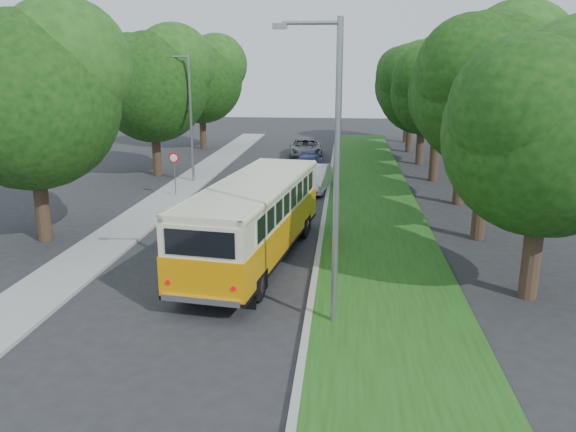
# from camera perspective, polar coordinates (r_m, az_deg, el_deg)

# --- Properties ---
(ground) EXTENTS (120.00, 120.00, 0.00)m
(ground) POSITION_cam_1_polar(r_m,az_deg,el_deg) (18.52, -8.69, -6.89)
(ground) COLOR #252527
(ground) RESTS_ON ground
(curb) EXTENTS (0.20, 70.00, 0.15)m
(curb) POSITION_cam_1_polar(r_m,az_deg,el_deg) (22.67, 3.32, -2.40)
(curb) COLOR gray
(curb) RESTS_ON ground
(grass_verge) EXTENTS (4.50, 70.00, 0.13)m
(grass_verge) POSITION_cam_1_polar(r_m,az_deg,el_deg) (22.70, 9.26, -2.58)
(grass_verge) COLOR #214612
(grass_verge) RESTS_ON ground
(sidewalk) EXTENTS (2.20, 70.00, 0.12)m
(sidewalk) POSITION_cam_1_polar(r_m,az_deg,el_deg) (24.49, -16.73, -1.74)
(sidewalk) COLOR gray
(sidewalk) RESTS_ON ground
(treeline) EXTENTS (24.27, 41.91, 9.46)m
(treeline) POSITION_cam_1_polar(r_m,az_deg,el_deg) (34.64, 3.72, 13.48)
(treeline) COLOR #332319
(treeline) RESTS_ON ground
(lamppost_near) EXTENTS (1.71, 0.16, 8.00)m
(lamppost_near) POSITION_cam_1_polar(r_m,az_deg,el_deg) (14.33, 4.63, 4.96)
(lamppost_near) COLOR gray
(lamppost_near) RESTS_ON ground
(lamppost_far) EXTENTS (1.71, 0.16, 7.50)m
(lamppost_far) POSITION_cam_1_polar(r_m,az_deg,el_deg) (33.99, -10.02, 10.19)
(lamppost_far) COLOR gray
(lamppost_far) RESTS_ON ground
(warning_sign) EXTENTS (0.56, 0.10, 2.50)m
(warning_sign) POSITION_cam_1_polar(r_m,az_deg,el_deg) (30.40, -11.49, 5.00)
(warning_sign) COLOR gray
(warning_sign) RESTS_ON ground
(vintage_bus) EXTENTS (3.97, 10.41, 3.01)m
(vintage_bus) POSITION_cam_1_polar(r_m,az_deg,el_deg) (19.92, -3.45, -0.58)
(vintage_bus) COLOR orange
(vintage_bus) RESTS_ON ground
(car_silver) EXTENTS (2.65, 4.63, 1.48)m
(car_silver) POSITION_cam_1_polar(r_m,az_deg,el_deg) (26.57, -1.10, 1.73)
(car_silver) COLOR silver
(car_silver) RESTS_ON ground
(car_white) EXTENTS (1.97, 4.47, 1.43)m
(car_white) POSITION_cam_1_polar(r_m,az_deg,el_deg) (31.70, 2.62, 3.85)
(car_white) COLOR silver
(car_white) RESTS_ON ground
(car_blue) EXTENTS (2.39, 4.63, 1.28)m
(car_blue) POSITION_cam_1_polar(r_m,az_deg,el_deg) (35.56, 1.85, 4.97)
(car_blue) COLOR navy
(car_blue) RESTS_ON ground
(car_grey) EXTENTS (2.89, 5.49, 1.47)m
(car_grey) POSITION_cam_1_polar(r_m,az_deg,el_deg) (43.06, 1.79, 6.87)
(car_grey) COLOR slate
(car_grey) RESTS_ON ground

